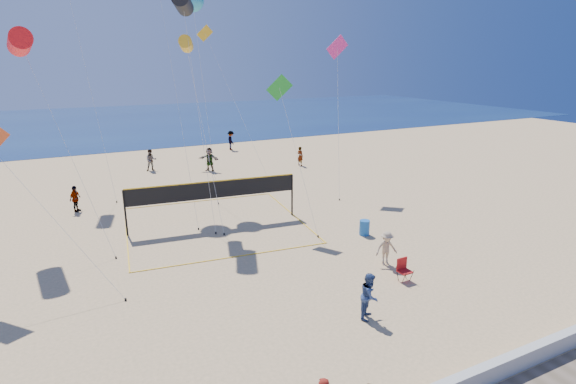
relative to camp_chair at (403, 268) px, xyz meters
name	(u,v)px	position (x,y,z in m)	size (l,w,h in m)	color
ground	(347,351)	(-4.76, -2.95, -0.54)	(120.00, 120.00, 0.00)	tan
ocean	(116,121)	(-4.76, 59.05, -0.53)	(140.00, 50.00, 0.03)	navy
bystander_a	(370,296)	(-2.97, -1.66, 0.31)	(0.83, 0.64, 1.70)	navy
bystander_b	(386,248)	(0.31, 1.53, 0.24)	(1.01, 0.58, 1.57)	tan
far_person_0	(75,199)	(-11.82, 15.82, 0.26)	(0.94, 0.39, 1.61)	gray
far_person_1	(209,159)	(-1.46, 22.37, 0.43)	(1.80, 0.57, 1.94)	gray
far_person_2	(300,156)	(6.18, 20.74, 0.29)	(0.61, 0.40, 1.66)	gray
far_person_3	(151,160)	(-5.78, 24.57, 0.35)	(0.87, 0.67, 1.78)	gray
far_person_4	(231,140)	(3.22, 30.25, 0.43)	(1.25, 0.72, 1.94)	gray
camp_chair	(403,268)	(0.00, 0.00, 0.00)	(0.53, 0.66, 1.07)	#AA1314
trash_barrel	(364,228)	(1.57, 4.90, -0.14)	(0.53, 0.53, 0.80)	#1A5BAA
volleyball_net	(214,195)	(-5.00, 9.89, 1.20)	(10.37, 10.23, 2.53)	black
kite_0	(20,42)	(-13.26, 12.89, 9.11)	(3.48, 6.62, 10.33)	red
kite_1	(183,3)	(-5.37, 12.57, 11.22)	(1.68, 5.31, 12.38)	black
kite_2	(186,44)	(-5.29, 12.73, 9.13)	(1.21, 5.55, 10.16)	gold
kite_4	(282,97)	(-1.34, 8.77, 6.42)	(1.25, 3.75, 8.15)	green
kite_5	(337,55)	(5.35, 13.94, 8.61)	(2.61, 3.71, 10.52)	#E92F8E
kite_7	(192,0)	(-3.59, 17.15, 11.94)	(1.86, 4.74, 13.22)	#2999CB
kite_9	(210,46)	(-0.34, 24.28, 9.44)	(2.75, 8.28, 11.66)	gold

